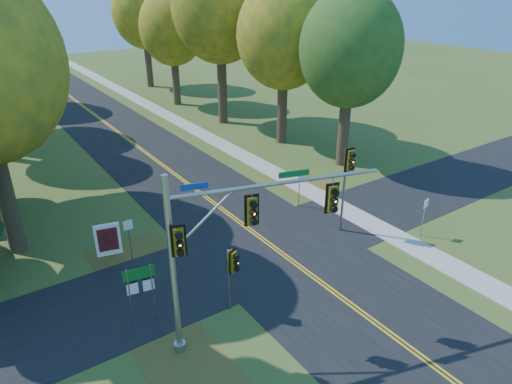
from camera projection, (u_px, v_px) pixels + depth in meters
ground at (296, 264)px, 22.84m from camera, size 160.00×160.00×0.00m
road_main at (296, 264)px, 22.84m from camera, size 8.00×160.00×0.02m
road_cross at (272, 246)px, 24.33m from camera, size 60.00×6.00×0.02m
centerline_left at (294, 264)px, 22.78m from camera, size 0.10×160.00×0.01m
centerline_right at (297, 263)px, 22.88m from camera, size 0.10×160.00×0.01m
sidewalk_east at (380, 229)px, 26.00m from camera, size 1.60×160.00×0.06m
leaf_patch_w_near at (142, 268)px, 22.50m from camera, size 4.00×6.00×0.00m
leaf_patch_e at (318, 190)px, 30.80m from camera, size 3.50×8.00×0.00m
leaf_patch_w_far at (188, 367)px, 16.76m from camera, size 3.00×5.00×0.00m
tree_e_a at (350, 49)px, 31.70m from camera, size 7.20×7.20×12.73m
tree_e_b at (284, 35)px, 36.33m from camera, size 7.60×7.60×13.33m
tree_e_c at (220, 7)px, 41.09m from camera, size 8.80×8.80×15.79m
tree_e_d at (172, 28)px, 48.66m from camera, size 7.00×7.00×12.32m
tree_e_e at (144, 12)px, 56.87m from camera, size 7.80×7.80×13.74m
traffic_mast at (227, 236)px, 16.12m from camera, size 7.75×2.49×7.29m
east_signal_pole at (348, 170)px, 24.13m from camera, size 0.58×0.67×5.02m
ped_signal_pole at (232, 266)px, 18.72m from camera, size 0.45×0.55×3.05m
route_sign_cluster at (140, 284)px, 18.15m from camera, size 1.27×0.27×2.75m
info_kiosk at (108, 240)px, 23.26m from camera, size 1.29×0.46×1.77m
reg_sign_e_north at (300, 182)px, 27.97m from camera, size 0.45×0.14×2.39m
reg_sign_e_south at (425, 210)px, 24.71m from camera, size 0.44×0.12×2.30m
reg_sign_w at (129, 233)px, 22.39m from camera, size 0.46×0.08×2.41m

